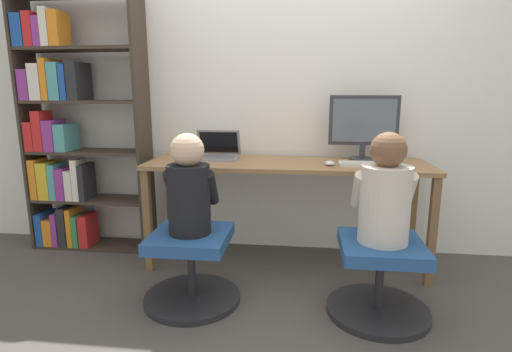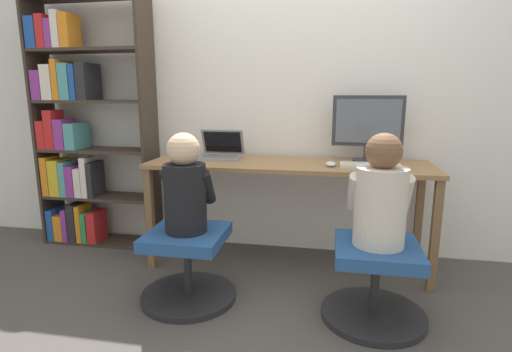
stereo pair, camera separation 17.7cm
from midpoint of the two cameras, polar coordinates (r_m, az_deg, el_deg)
The scene contains 12 objects.
ground_plane at distance 2.78m, azimuth 2.00°, elevation -14.61°, with size 14.00×14.00×0.00m, color #4C4742.
wall_back at distance 3.11m, azimuth 3.19°, elevation 13.01°, with size 10.00×0.05×2.60m.
desk at distance 2.82m, azimuth 2.58°, elevation 0.31°, with size 1.97×0.56×0.76m.
desktop_monitor at distance 2.94m, azimuth 13.46°, elevation 6.99°, with size 0.49×0.19×0.46m.
laptop at distance 2.97m, azimuth -7.36°, elevation 3.31°, with size 0.32×0.28×0.21m.
keyboard at distance 2.74m, azimuth 14.00°, elevation 1.66°, with size 0.39×0.14×0.03m.
computer_mouse_by_keyboard at distance 2.71m, azimuth 8.65°, elevation 1.83°, with size 0.07×0.10×0.03m.
office_chair_left at distance 2.38m, azimuth 15.17°, elevation -13.78°, with size 0.58×0.58×0.43m.
office_chair_right at distance 2.48m, azimuth -11.29°, elevation -12.54°, with size 0.58×0.58×0.43m.
person_at_monitor at distance 2.23m, azimuth 15.82°, elevation -2.58°, with size 0.33×0.29×0.60m.
person_at_laptop at distance 2.33m, azimuth -11.74°, elevation -1.79°, with size 0.30×0.27×0.58m.
bookshelf at distance 3.47m, azimuth -26.64°, elevation 5.48°, with size 0.95×0.28×1.95m.
Camera 1 is at (0.12, -2.49, 1.24)m, focal length 28.00 mm.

